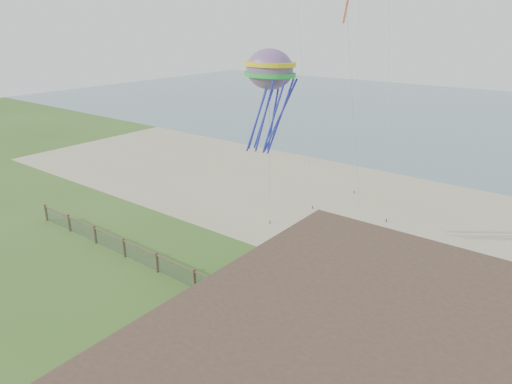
% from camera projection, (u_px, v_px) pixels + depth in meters
% --- Properties ---
extents(ground, '(160.00, 160.00, 0.00)m').
position_uv_depth(ground, '(143.00, 378.00, 18.47)').
color(ground, '#3C6221').
rests_on(ground, ground).
extents(sand_beach, '(72.00, 20.00, 0.02)m').
position_uv_depth(sand_beach, '(371.00, 211.00, 34.82)').
color(sand_beach, tan).
rests_on(sand_beach, ground).
extents(ocean, '(160.00, 68.00, 0.02)m').
position_uv_depth(ocean, '(496.00, 120.00, 67.53)').
color(ocean, slate).
rests_on(ocean, ground).
extents(chainlink_fence, '(36.20, 0.20, 1.25)m').
position_uv_depth(chainlink_fence, '(237.00, 300.00, 22.74)').
color(chainlink_fence, brown).
rests_on(chainlink_fence, ground).
extents(picnic_table, '(2.51, 2.24, 0.87)m').
position_uv_depth(picnic_table, '(309.00, 352.00, 19.30)').
color(picnic_table, brown).
rests_on(picnic_table, ground).
extents(octopus_kite, '(3.32, 2.42, 6.63)m').
position_uv_depth(octopus_kite, '(269.00, 100.00, 26.02)').
color(octopus_kite, '#DC4A22').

